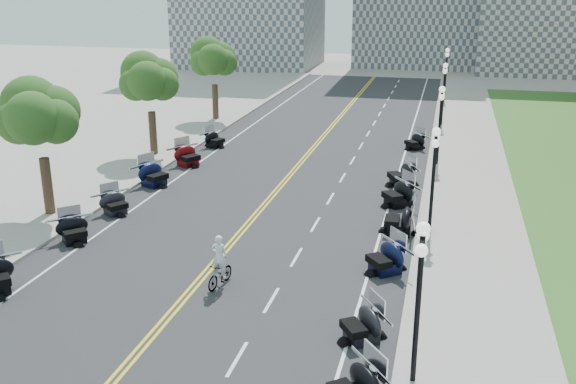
# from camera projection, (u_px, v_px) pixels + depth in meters

# --- Properties ---
(ground) EXTENTS (160.00, 160.00, 0.00)m
(ground) POSITION_uv_depth(u_px,v_px,m) (226.00, 250.00, 28.14)
(ground) COLOR gray
(road) EXTENTS (16.00, 90.00, 0.01)m
(road) POSITION_uv_depth(u_px,v_px,m) (283.00, 184.00, 37.35)
(road) COLOR #333335
(road) RESTS_ON ground
(centerline_yellow_a) EXTENTS (0.12, 90.00, 0.00)m
(centerline_yellow_a) POSITION_uv_depth(u_px,v_px,m) (281.00, 183.00, 37.38)
(centerline_yellow_a) COLOR yellow
(centerline_yellow_a) RESTS_ON road
(centerline_yellow_b) EXTENTS (0.12, 90.00, 0.00)m
(centerline_yellow_b) POSITION_uv_depth(u_px,v_px,m) (285.00, 184.00, 37.32)
(centerline_yellow_b) COLOR yellow
(centerline_yellow_b) RESTS_ON road
(edge_line_north) EXTENTS (0.12, 90.00, 0.00)m
(edge_line_north) POSITION_uv_depth(u_px,v_px,m) (393.00, 192.00, 35.87)
(edge_line_north) COLOR white
(edge_line_north) RESTS_ON road
(edge_line_south) EXTENTS (0.12, 90.00, 0.00)m
(edge_line_south) POSITION_uv_depth(u_px,v_px,m) (181.00, 176.00, 38.83)
(edge_line_south) COLOR white
(edge_line_south) RESTS_ON road
(lane_dash_4) EXTENTS (0.12, 2.00, 0.00)m
(lane_dash_4) POSITION_uv_depth(u_px,v_px,m) (237.00, 359.00, 20.03)
(lane_dash_4) COLOR white
(lane_dash_4) RESTS_ON road
(lane_dash_5) EXTENTS (0.12, 2.00, 0.00)m
(lane_dash_5) POSITION_uv_depth(u_px,v_px,m) (271.00, 300.00, 23.72)
(lane_dash_5) COLOR white
(lane_dash_5) RESTS_ON road
(lane_dash_6) EXTENTS (0.12, 2.00, 0.00)m
(lane_dash_6) POSITION_uv_depth(u_px,v_px,m) (296.00, 257.00, 27.40)
(lane_dash_6) COLOR white
(lane_dash_6) RESTS_ON road
(lane_dash_7) EXTENTS (0.12, 2.00, 0.00)m
(lane_dash_7) POSITION_uv_depth(u_px,v_px,m) (315.00, 224.00, 31.08)
(lane_dash_7) COLOR white
(lane_dash_7) RESTS_ON road
(lane_dash_8) EXTENTS (0.12, 2.00, 0.00)m
(lane_dash_8) POSITION_uv_depth(u_px,v_px,m) (330.00, 198.00, 34.77)
(lane_dash_8) COLOR white
(lane_dash_8) RESTS_ON road
(lane_dash_9) EXTENTS (0.12, 2.00, 0.00)m
(lane_dash_9) POSITION_uv_depth(u_px,v_px,m) (343.00, 178.00, 38.45)
(lane_dash_9) COLOR white
(lane_dash_9) RESTS_ON road
(lane_dash_10) EXTENTS (0.12, 2.00, 0.00)m
(lane_dash_10) POSITION_uv_depth(u_px,v_px,m) (353.00, 160.00, 42.14)
(lane_dash_10) COLOR white
(lane_dash_10) RESTS_ON road
(lane_dash_11) EXTENTS (0.12, 2.00, 0.00)m
(lane_dash_11) POSITION_uv_depth(u_px,v_px,m) (361.00, 146.00, 45.82)
(lane_dash_11) COLOR white
(lane_dash_11) RESTS_ON road
(lane_dash_12) EXTENTS (0.12, 2.00, 0.00)m
(lane_dash_12) POSITION_uv_depth(u_px,v_px,m) (368.00, 134.00, 49.50)
(lane_dash_12) COLOR white
(lane_dash_12) RESTS_ON road
(lane_dash_13) EXTENTS (0.12, 2.00, 0.00)m
(lane_dash_13) POSITION_uv_depth(u_px,v_px,m) (374.00, 123.00, 53.19)
(lane_dash_13) COLOR white
(lane_dash_13) RESTS_ON road
(lane_dash_14) EXTENTS (0.12, 2.00, 0.00)m
(lane_dash_14) POSITION_uv_depth(u_px,v_px,m) (380.00, 114.00, 56.87)
(lane_dash_14) COLOR white
(lane_dash_14) RESTS_ON road
(lane_dash_15) EXTENTS (0.12, 2.00, 0.00)m
(lane_dash_15) POSITION_uv_depth(u_px,v_px,m) (384.00, 106.00, 60.55)
(lane_dash_15) COLOR white
(lane_dash_15) RESTS_ON road
(lane_dash_16) EXTENTS (0.12, 2.00, 0.00)m
(lane_dash_16) POSITION_uv_depth(u_px,v_px,m) (389.00, 98.00, 64.24)
(lane_dash_16) COLOR white
(lane_dash_16) RESTS_ON road
(lane_dash_17) EXTENTS (0.12, 2.00, 0.00)m
(lane_dash_17) POSITION_uv_depth(u_px,v_px,m) (392.00, 92.00, 67.92)
(lane_dash_17) COLOR white
(lane_dash_17) RESTS_ON road
(lane_dash_18) EXTENTS (0.12, 2.00, 0.00)m
(lane_dash_18) POSITION_uv_depth(u_px,v_px,m) (396.00, 86.00, 71.61)
(lane_dash_18) COLOR white
(lane_dash_18) RESTS_ON road
(lane_dash_19) EXTENTS (0.12, 2.00, 0.00)m
(lane_dash_19) POSITION_uv_depth(u_px,v_px,m) (399.00, 81.00, 75.29)
(lane_dash_19) COLOR white
(lane_dash_19) RESTS_ON road
(sidewalk_north) EXTENTS (5.00, 90.00, 0.15)m
(sidewalk_north) POSITION_uv_depth(u_px,v_px,m) (469.00, 196.00, 34.90)
(sidewalk_north) COLOR #9E9991
(sidewalk_north) RESTS_ON ground
(sidewalk_south) EXTENTS (5.00, 90.00, 0.15)m
(sidewalk_south) POSITION_uv_depth(u_px,v_px,m) (119.00, 170.00, 39.76)
(sidewalk_south) COLOR #9E9991
(sidewalk_south) RESTS_ON ground
(street_lamp_1) EXTENTS (0.50, 1.20, 4.90)m
(street_lamp_1) POSITION_uv_depth(u_px,v_px,m) (418.00, 305.00, 17.97)
(street_lamp_1) COLOR black
(street_lamp_1) RESTS_ON sidewalk_north
(street_lamp_2) EXTENTS (0.50, 1.20, 4.90)m
(street_lamp_2) POSITION_uv_depth(u_px,v_px,m) (433.00, 182.00, 29.03)
(street_lamp_2) COLOR black
(street_lamp_2) RESTS_ON sidewalk_north
(street_lamp_3) EXTENTS (0.50, 1.20, 4.90)m
(street_lamp_3) POSITION_uv_depth(u_px,v_px,m) (440.00, 126.00, 40.08)
(street_lamp_3) COLOR black
(street_lamp_3) RESTS_ON sidewalk_north
(street_lamp_4) EXTENTS (0.50, 1.20, 4.90)m
(street_lamp_4) POSITION_uv_depth(u_px,v_px,m) (443.00, 95.00, 51.13)
(street_lamp_4) COLOR black
(street_lamp_4) RESTS_ON sidewalk_north
(street_lamp_5) EXTENTS (0.50, 1.20, 4.90)m
(street_lamp_5) POSITION_uv_depth(u_px,v_px,m) (446.00, 74.00, 62.18)
(street_lamp_5) COLOR black
(street_lamp_5) RESTS_ON sidewalk_north
(tree_2) EXTENTS (4.80, 4.80, 9.20)m
(tree_2) POSITION_uv_depth(u_px,v_px,m) (40.00, 123.00, 30.81)
(tree_2) COLOR #235619
(tree_2) RESTS_ON sidewalk_south
(tree_3) EXTENTS (4.80, 4.80, 9.20)m
(tree_3) POSITION_uv_depth(u_px,v_px,m) (150.00, 85.00, 41.86)
(tree_3) COLOR #235619
(tree_3) RESTS_ON sidewalk_south
(tree_4) EXTENTS (4.80, 4.80, 9.20)m
(tree_4) POSITION_uv_depth(u_px,v_px,m) (214.00, 63.00, 52.91)
(tree_4) COLOR #235619
(tree_4) RESTS_ON sidewalk_south
(motorcycle_n_4) EXTENTS (2.57, 2.57, 1.29)m
(motorcycle_n_4) POSITION_uv_depth(u_px,v_px,m) (362.00, 323.00, 20.88)
(motorcycle_n_4) COLOR black
(motorcycle_n_4) RESTS_ON road
(motorcycle_n_5) EXTENTS (2.81, 2.81, 1.40)m
(motorcycle_n_5) POSITION_uv_depth(u_px,v_px,m) (386.00, 256.00, 25.80)
(motorcycle_n_5) COLOR black
(motorcycle_n_5) RESTS_ON road
(motorcycle_n_6) EXTENTS (2.15, 2.15, 1.49)m
(motorcycle_n_6) POSITION_uv_depth(u_px,v_px,m) (400.00, 218.00, 29.79)
(motorcycle_n_6) COLOR black
(motorcycle_n_6) RESTS_ON road
(motorcycle_n_7) EXTENTS (2.95, 2.95, 1.47)m
(motorcycle_n_7) POSITION_uv_depth(u_px,v_px,m) (398.00, 193.00, 33.42)
(motorcycle_n_7) COLOR black
(motorcycle_n_7) RESTS_ON road
(motorcycle_n_8) EXTENTS (2.84, 2.84, 1.50)m
(motorcycle_n_8) POSITION_uv_depth(u_px,v_px,m) (402.00, 174.00, 36.68)
(motorcycle_n_8) COLOR black
(motorcycle_n_8) RESTS_ON road
(motorcycle_n_10) EXTENTS (2.49, 2.49, 1.24)m
(motorcycle_n_10) POSITION_uv_depth(u_px,v_px,m) (415.00, 141.00, 44.76)
(motorcycle_n_10) COLOR black
(motorcycle_n_10) RESTS_ON road
(motorcycle_s_5) EXTENTS (2.58, 2.58, 1.28)m
(motorcycle_s_5) POSITION_uv_depth(u_px,v_px,m) (73.00, 229.00, 28.80)
(motorcycle_s_5) COLOR black
(motorcycle_s_5) RESTS_ON road
(motorcycle_s_6) EXTENTS (2.51, 2.51, 1.26)m
(motorcycle_s_6) POSITION_uv_depth(u_px,v_px,m) (115.00, 202.00, 32.30)
(motorcycle_s_6) COLOR black
(motorcycle_s_6) RESTS_ON road
(motorcycle_s_7) EXTENTS (2.81, 2.81, 1.48)m
(motorcycle_s_7) POSITION_uv_depth(u_px,v_px,m) (154.00, 173.00, 36.73)
(motorcycle_s_7) COLOR black
(motorcycle_s_7) RESTS_ON road
(motorcycle_s_8) EXTENTS (2.84, 2.84, 1.44)m
(motorcycle_s_8) POSITION_uv_depth(u_px,v_px,m) (188.00, 155.00, 40.72)
(motorcycle_s_8) COLOR #590A0C
(motorcycle_s_8) RESTS_ON road
(motorcycle_s_9) EXTENTS (2.29, 2.29, 1.24)m
(motorcycle_s_9) POSITION_uv_depth(u_px,v_px,m) (215.00, 139.00, 45.31)
(motorcycle_s_9) COLOR black
(motorcycle_s_9) RESTS_ON road
(bicycle) EXTENTS (0.82, 1.73, 1.00)m
(bicycle) POSITION_uv_depth(u_px,v_px,m) (220.00, 274.00, 24.68)
(bicycle) COLOR #A51414
(bicycle) RESTS_ON road
(cyclist_rider) EXTENTS (0.65, 0.42, 1.77)m
(cyclist_rider) POSITION_uv_depth(u_px,v_px,m) (219.00, 241.00, 24.24)
(cyclist_rider) COLOR silver
(cyclist_rider) RESTS_ON bicycle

